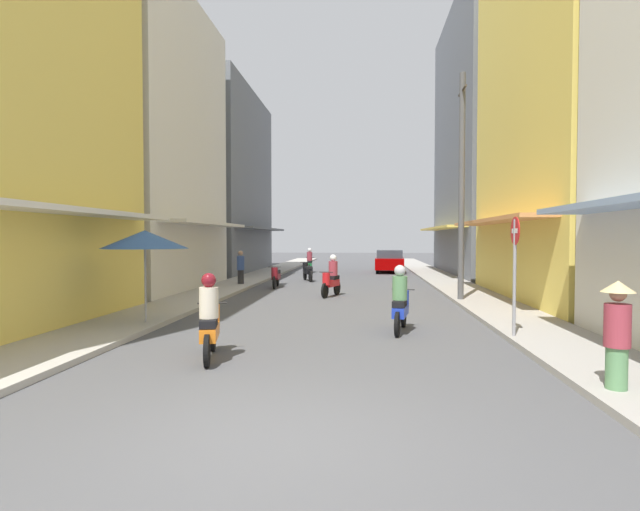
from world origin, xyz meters
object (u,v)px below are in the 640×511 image
(motorbike_orange, at_px, (210,320))
(parked_car, at_px, (390,261))
(motorbike_green, at_px, (310,262))
(utility_pole, at_px, (462,186))
(motorbike_maroon, at_px, (276,276))
(motorbike_blue, at_px, (401,302))
(motorbike_red, at_px, (331,278))
(vendor_umbrella, at_px, (145,240))
(motorbike_black, at_px, (307,271))
(pedestrian_midway, at_px, (617,332))
(pedestrian_foreground, at_px, (241,269))
(street_sign_no_entry, at_px, (515,261))

(motorbike_orange, height_order, parked_car, motorbike_orange)
(motorbike_green, xyz_separation_m, utility_pole, (6.76, -14.52, 3.26))
(parked_car, bearing_deg, motorbike_maroon, -117.49)
(motorbike_blue, relative_size, motorbike_red, 1.03)
(vendor_umbrella, bearing_deg, motorbike_red, 59.08)
(motorbike_black, xyz_separation_m, motorbike_orange, (0.13, -16.80, 0.20))
(motorbike_orange, bearing_deg, motorbike_green, 91.74)
(motorbike_maroon, height_order, pedestrian_midway, pedestrian_midway)
(motorbike_red, bearing_deg, motorbike_orange, -98.78)
(pedestrian_foreground, bearing_deg, vendor_umbrella, -88.78)
(motorbike_green, bearing_deg, pedestrian_foreground, -102.58)
(motorbike_blue, xyz_separation_m, motorbike_red, (-2.08, 7.08, 0.00))
(motorbike_maroon, relative_size, motorbike_orange, 1.02)
(motorbike_maroon, distance_m, pedestrian_midway, 16.54)
(motorbike_orange, bearing_deg, parked_car, 79.49)
(parked_car, height_order, utility_pole, utility_pole)
(utility_pole, bearing_deg, motorbike_orange, -125.17)
(parked_car, xyz_separation_m, pedestrian_midway, (1.84, -25.43, 0.17))
(motorbike_black, height_order, vendor_umbrella, vendor_umbrella)
(motorbike_green, xyz_separation_m, street_sign_no_entry, (6.66, -21.02, 1.01))
(motorbike_red, bearing_deg, motorbike_black, 103.97)
(pedestrian_foreground, relative_size, utility_pole, 0.21)
(motorbike_blue, height_order, pedestrian_foreground, pedestrian_foreground)
(street_sign_no_entry, bearing_deg, parked_car, 94.10)
(street_sign_no_entry, bearing_deg, motorbike_red, 119.05)
(motorbike_blue, height_order, utility_pole, utility_pole)
(motorbike_black, height_order, pedestrian_midway, pedestrian_midway)
(motorbike_maroon, relative_size, utility_pole, 0.23)
(pedestrian_foreground, bearing_deg, motorbike_green, 77.42)
(motorbike_red, relative_size, street_sign_no_entry, 0.66)
(motorbike_black, xyz_separation_m, utility_pole, (6.19, -8.20, 3.46))
(motorbike_green, bearing_deg, motorbike_red, -80.24)
(motorbike_maroon, bearing_deg, motorbike_red, -49.15)
(motorbike_maroon, height_order, pedestrian_foreground, pedestrian_foreground)
(motorbike_black, xyz_separation_m, motorbike_green, (-0.57, 6.33, 0.20))
(motorbike_blue, distance_m, pedestrian_midway, 5.32)
(parked_car, bearing_deg, motorbike_black, -123.13)
(motorbike_black, distance_m, motorbike_maroon, 3.80)
(motorbike_orange, height_order, motorbike_green, same)
(motorbike_black, height_order, motorbike_green, motorbike_green)
(motorbike_blue, distance_m, pedestrian_foreground, 12.46)
(motorbike_maroon, height_order, utility_pole, utility_pole)
(motorbike_blue, height_order, street_sign_no_entry, street_sign_no_entry)
(motorbike_maroon, distance_m, street_sign_no_entry, 13.16)
(motorbike_green, xyz_separation_m, pedestrian_midway, (6.95, -24.80, 0.21))
(motorbike_blue, xyz_separation_m, motorbike_green, (-4.33, 20.17, 0.00))
(motorbike_maroon, relative_size, motorbike_red, 1.04)
(motorbike_black, relative_size, pedestrian_foreground, 1.06)
(pedestrian_foreground, bearing_deg, street_sign_no_entry, -52.64)
(pedestrian_midway, relative_size, vendor_umbrella, 0.68)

